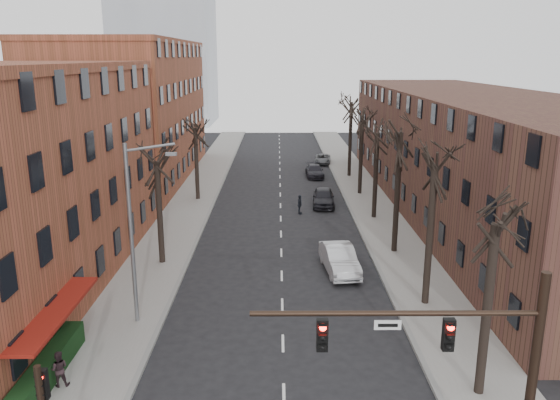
{
  "coord_description": "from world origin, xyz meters",
  "views": [
    {
      "loc": [
        -0.22,
        -14.63,
        12.81
      ],
      "look_at": [
        -0.09,
        18.79,
        4.0
      ],
      "focal_mm": 35.0,
      "sensor_mm": 36.0,
      "label": 1
    }
  ],
  "objects": [
    {
      "name": "sidewalk_left",
      "position": [
        -8.0,
        35.0,
        0.07
      ],
      "size": [
        4.0,
        90.0,
        0.15
      ],
      "primitive_type": "cube",
      "color": "gray",
      "rests_on": "ground"
    },
    {
      "name": "sidewalk_right",
      "position": [
        8.0,
        35.0,
        0.07
      ],
      "size": [
        4.0,
        90.0,
        0.15
      ],
      "primitive_type": "cube",
      "color": "gray",
      "rests_on": "ground"
    },
    {
      "name": "building_left_far",
      "position": [
        -16.0,
        44.0,
        7.0
      ],
      "size": [
        12.0,
        28.0,
        14.0
      ],
      "primitive_type": "cube",
      "color": "brown",
      "rests_on": "ground"
    },
    {
      "name": "building_right",
      "position": [
        16.0,
        30.0,
        5.0
      ],
      "size": [
        12.0,
        50.0,
        10.0
      ],
      "primitive_type": "cube",
      "color": "#4F3125",
      "rests_on": "ground"
    },
    {
      "name": "awning_left",
      "position": [
        -9.4,
        6.0,
        0.0
      ],
      "size": [
        1.2,
        7.0,
        0.15
      ],
      "primitive_type": "cube",
      "color": "maroon",
      "rests_on": "ground"
    },
    {
      "name": "hedge",
      "position": [
        -9.5,
        5.0,
        0.65
      ],
      "size": [
        0.8,
        6.0,
        1.0
      ],
      "primitive_type": "cube",
      "color": "black",
      "rests_on": "sidewalk_left"
    },
    {
      "name": "tree_right_a",
      "position": [
        7.6,
        4.0,
        0.0
      ],
      "size": [
        5.2,
        5.2,
        10.0
      ],
      "primitive_type": null,
      "color": "black",
      "rests_on": "ground"
    },
    {
      "name": "tree_right_b",
      "position": [
        7.6,
        12.0,
        0.0
      ],
      "size": [
        5.2,
        5.2,
        10.8
      ],
      "primitive_type": null,
      "color": "black",
      "rests_on": "ground"
    },
    {
      "name": "tree_right_c",
      "position": [
        7.6,
        20.0,
        0.0
      ],
      "size": [
        5.2,
        5.2,
        11.6
      ],
      "primitive_type": null,
      "color": "black",
      "rests_on": "ground"
    },
    {
      "name": "tree_right_d",
      "position": [
        7.6,
        28.0,
        0.0
      ],
      "size": [
        5.2,
        5.2,
        10.0
      ],
      "primitive_type": null,
      "color": "black",
      "rests_on": "ground"
    },
    {
      "name": "tree_right_e",
      "position": [
        7.6,
        36.0,
        0.0
      ],
      "size": [
        5.2,
        5.2,
        10.8
      ],
      "primitive_type": null,
      "color": "black",
      "rests_on": "ground"
    },
    {
      "name": "tree_right_f",
      "position": [
        7.6,
        44.0,
        0.0
      ],
      "size": [
        5.2,
        5.2,
        11.6
      ],
      "primitive_type": null,
      "color": "black",
      "rests_on": "ground"
    },
    {
      "name": "tree_left_a",
      "position": [
        -7.6,
        18.0,
        0.0
      ],
      "size": [
        5.2,
        5.2,
        9.5
      ],
      "primitive_type": null,
      "color": "black",
      "rests_on": "ground"
    },
    {
      "name": "tree_left_b",
      "position": [
        -7.6,
        34.0,
        0.0
      ],
      "size": [
        5.2,
        5.2,
        9.5
      ],
      "primitive_type": null,
      "color": "black",
      "rests_on": "ground"
    },
    {
      "name": "signal_mast_arm",
      "position": [
        5.45,
        -1.0,
        4.4
      ],
      "size": [
        8.14,
        0.3,
        7.2
      ],
      "color": "black",
      "rests_on": "ground"
    },
    {
      "name": "streetlight",
      "position": [
        -7.03,
        10.0,
        5.01
      ],
      "size": [
        2.45,
        0.22,
        9.03
      ],
      "color": "slate",
      "rests_on": "ground"
    },
    {
      "name": "silver_sedan",
      "position": [
        3.54,
        16.68,
        0.82
      ],
      "size": [
        2.26,
        5.11,
        1.63
      ],
      "primitive_type": "imported",
      "rotation": [
        0.0,
        0.0,
        0.11
      ],
      "color": "silver",
      "rests_on": "ground"
    },
    {
      "name": "parked_car_near",
      "position": [
        3.8,
        31.94,
        0.79
      ],
      "size": [
        2.13,
        4.73,
        1.57
      ],
      "primitive_type": "imported",
      "rotation": [
        0.0,
        0.0,
        -0.06
      ],
      "color": "black",
      "rests_on": "ground"
    },
    {
      "name": "parked_car_mid",
      "position": [
        3.8,
        43.94,
        0.65
      ],
      "size": [
        1.93,
        4.54,
        1.31
      ],
      "primitive_type": "imported",
      "rotation": [
        0.0,
        0.0,
        0.02
      ],
      "color": "black",
      "rests_on": "ground"
    },
    {
      "name": "parked_car_far",
      "position": [
        5.3,
        51.62,
        0.57
      ],
      "size": [
        2.3,
        4.26,
        1.13
      ],
      "primitive_type": "imported",
      "rotation": [
        0.0,
        0.0,
        -0.1
      ],
      "color": "#515458",
      "rests_on": "ground"
    },
    {
      "name": "pedestrian_b",
      "position": [
        -8.88,
        4.48,
        0.89
      ],
      "size": [
        0.83,
        0.71,
        1.48
      ],
      "primitive_type": "imported",
      "rotation": [
        0.0,
        0.0,
        3.37
      ],
      "color": "black",
      "rests_on": "sidewalk_left"
    },
    {
      "name": "pedestrian_crossing",
      "position": [
        1.6,
        29.38,
        0.82
      ],
      "size": [
        0.61,
        1.03,
        1.64
      ],
      "primitive_type": "imported",
      "rotation": [
        0.0,
        0.0,
        1.34
      ],
      "color": "black",
      "rests_on": "ground"
    }
  ]
}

